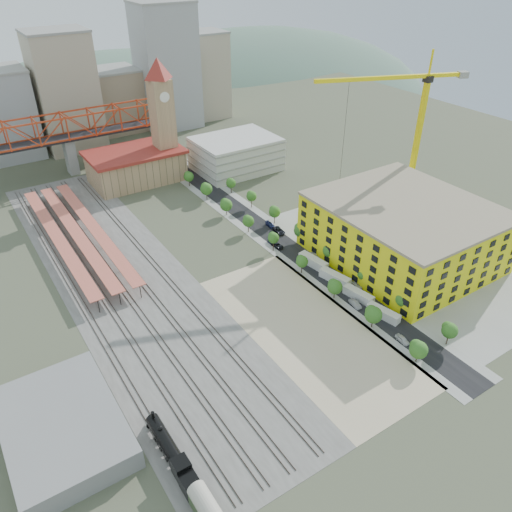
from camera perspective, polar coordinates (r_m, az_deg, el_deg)
ground at (r=153.82m, az=-0.17°, el=-1.39°), size 400.00×400.00×0.00m
ballast_strip at (r=154.89m, az=-15.04°, el=-2.39°), size 36.00×165.00×0.06m
dirt_lot at (r=131.81m, az=5.93°, el=-8.33°), size 28.00×67.00×0.06m
street_asphalt at (r=171.96m, az=1.57°, el=2.59°), size 12.00×170.00×0.06m
sidewalk_west at (r=169.29m, az=0.04°, el=2.08°), size 3.00×170.00×0.04m
sidewalk_east at (r=174.76m, az=3.06°, el=3.08°), size 3.00×170.00×0.04m
construction_pad at (r=167.52m, az=16.70°, el=0.19°), size 50.00×90.00×0.06m
rail_tracks at (r=154.45m, az=-15.66°, el=-2.56°), size 26.56×160.00×0.18m
platform_canopies at (r=174.97m, az=-19.87°, el=2.55°), size 16.00×80.00×4.12m
station_hall at (r=214.81m, az=-13.56°, el=10.01°), size 38.00×24.00×13.10m
clock_tower at (r=210.30m, az=-10.74°, el=16.25°), size 12.00×12.00×52.00m
parking_garage at (r=220.62m, az=-2.31°, el=11.59°), size 34.00×26.00×14.00m
truss_bridge at (r=226.70m, az=-20.96°, el=13.28°), size 94.00×9.60×25.60m
construction_building at (r=160.81m, az=16.51°, el=2.70°), size 44.60×50.60×18.80m
warehouse at (r=113.57m, az=-21.25°, el=-17.76°), size 22.00×32.00×5.00m
street_trees at (r=165.03m, az=3.54°, el=1.12°), size 15.40×124.40×8.00m
skyline at (r=268.39m, az=-16.41°, el=17.74°), size 133.00×46.00×60.00m
distant_hills at (r=418.57m, az=-14.70°, el=8.21°), size 647.00×264.00×227.00m
locomotive at (r=104.18m, az=-9.43°, el=-21.59°), size 3.08×23.74×5.93m
tower_crane at (r=183.26m, az=17.36°, el=14.92°), size 49.58×21.37×56.24m
site_trailer_a at (r=138.41m, az=14.36°, el=-6.37°), size 4.36×9.55×2.53m
site_trailer_b at (r=143.41m, az=11.63°, el=-4.40°), size 4.05×9.64×2.56m
site_trailer_c at (r=149.07m, az=9.00°, el=-2.46°), size 4.65×10.33×2.74m
site_trailer_d at (r=155.27m, az=6.56°, el=-0.65°), size 4.06×10.53×2.81m
car_0 at (r=132.39m, az=16.39°, el=-9.14°), size 2.07×4.33×1.43m
car_1 at (r=140.89m, az=11.26°, el=-5.39°), size 2.12×4.63×1.47m
car_2 at (r=163.99m, az=2.45°, el=1.21°), size 2.51×4.93×1.33m
car_3 at (r=165.63m, az=1.97°, el=1.58°), size 2.19×4.94×1.41m
car_4 at (r=147.91m, az=11.30°, el=-3.33°), size 2.10×4.48×1.48m
car_5 at (r=159.39m, az=6.65°, el=-0.02°), size 1.44×4.03×1.32m
car_6 at (r=172.22m, az=2.63°, el=2.90°), size 3.22×5.88×1.56m
car_7 at (r=176.00m, az=1.64°, el=3.58°), size 2.18×4.76×1.35m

